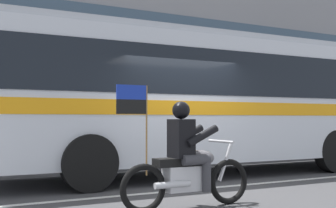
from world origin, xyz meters
TOP-DOWN VIEW (x-y plane):
  - ground_plane at (0.00, 0.00)m, footprint 60.00×60.00m
  - sidewalk_curb at (0.00, 5.10)m, footprint 28.00×3.80m
  - lane_center_stripe at (0.00, -0.60)m, footprint 26.60×0.14m
  - transit_bus at (1.38, 1.19)m, footprint 10.63×2.73m
  - motorcycle_with_rider at (-1.07, -2.03)m, footprint 2.20×0.64m
  - fire_hydrant at (-0.98, 3.77)m, footprint 0.22×0.30m

SIDE VIEW (x-z plane):
  - ground_plane at x=0.00m, z-range 0.00..0.00m
  - lane_center_stripe at x=0.00m, z-range 0.00..0.01m
  - sidewalk_curb at x=0.00m, z-range 0.00..0.15m
  - fire_hydrant at x=-0.98m, z-range 0.14..0.89m
  - motorcycle_with_rider at x=-1.07m, z-range -0.22..1.55m
  - transit_bus at x=1.38m, z-range 0.27..3.49m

